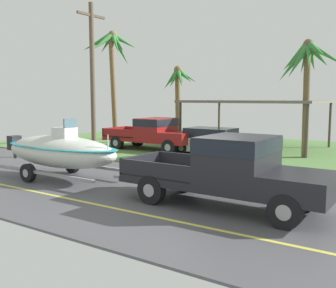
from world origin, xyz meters
The scene contains 10 objects.
ground centered at (0.00, 8.38, -0.01)m, with size 36.00×22.00×0.11m.
pickup_truck_towing centered at (1.51, 0.01, 1.07)m, with size 5.92×2.05×1.93m.
boat_on_trailer centered at (-5.41, 0.01, 1.02)m, with size 6.41×2.26×2.21m.
parked_pickup_background centered at (-7.01, 8.11, 1.02)m, with size 5.65×2.15×1.81m.
parked_sedan_near centered at (-3.64, 8.56, 0.67)m, with size 4.35×1.81×1.38m.
carport_awning centered at (-2.85, 12.24, 2.67)m, with size 7.67×5.44×2.79m.
palm_tree_near_left centered at (-11.26, 9.33, 5.62)m, with size 3.00×3.38×7.10m.
palm_tree_near_right centered at (-9.16, 13.81, 3.88)m, with size 2.77×2.97×5.15m.
palm_tree_mid centered at (0.59, 9.81, 4.46)m, with size 3.39×2.44×5.68m.
utility_pole centered at (-8.25, 4.59, 3.89)m, with size 0.24×1.80×7.48m.
Camera 1 is at (5.76, -9.43, 2.94)m, focal length 42.00 mm.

